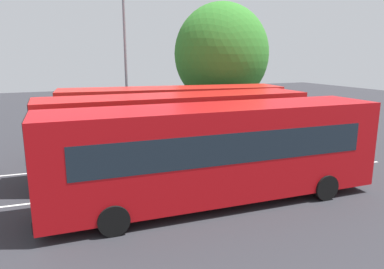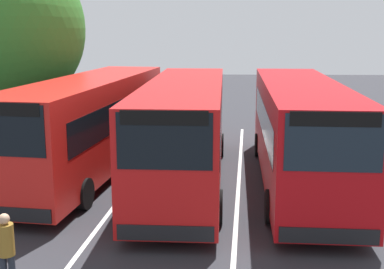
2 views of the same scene
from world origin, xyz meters
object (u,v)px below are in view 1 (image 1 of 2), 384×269
Objects in this scene: bus_center_right at (216,151)px; bus_center_left at (177,130)px; street_lamp at (127,55)px; depot_tree at (222,54)px; bus_far_left at (173,117)px.

bus_center_left is at bearing -87.87° from bus_center_right.
bus_center_left is at bearing -3.38° from street_lamp.
depot_tree reaches higher than bus_center_left.
street_lamp is 1.04× the size of depot_tree.
bus_center_left is (1.02, 3.34, 0.00)m from bus_far_left.
depot_tree is at bearing -127.15° from bus_center_left.
bus_far_left is 1.35× the size of street_lamp.
bus_center_right is at bearing -4.79° from street_lamp.
street_lamp is 6.45m from depot_tree.
bus_center_right is at bearing 89.07° from bus_far_left.
bus_center_right is at bearing 91.03° from bus_center_left.
street_lamp reaches higher than depot_tree.
bus_center_right is (0.04, 3.71, 0.00)m from bus_center_left.
bus_far_left is at bearing 14.63° from street_lamp.
bus_far_left and bus_center_right have the same top height.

